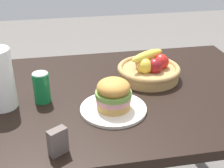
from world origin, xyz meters
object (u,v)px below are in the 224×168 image
sandwich (113,94)px  soda_can (42,87)px  napkin_holder (58,142)px  plate (113,109)px  fruit_basket (149,69)px

sandwich → soda_can: sandwich is taller
soda_can → napkin_holder: (0.05, -0.34, -0.02)m
plate → napkin_holder: 0.31m
sandwich → fruit_basket: bearing=48.9°
napkin_holder → plate: bearing=13.3°
sandwich → napkin_holder: 0.31m
plate → fruit_basket: size_ratio=0.89×
fruit_basket → napkin_holder: bearing=-133.0°
soda_can → plate: bearing=-24.3°
sandwich → soda_can: (-0.27, 0.12, -0.01)m
plate → soda_can: (-0.27, 0.12, 0.06)m
fruit_basket → napkin_holder: (-0.43, -0.46, -0.00)m
sandwich → plate: bearing=180.0°
plate → soda_can: bearing=155.7°
sandwich → fruit_basket: size_ratio=0.48×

